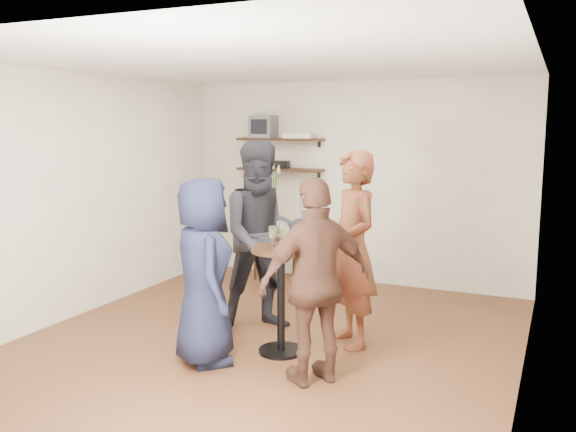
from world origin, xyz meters
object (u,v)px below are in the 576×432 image
Objects in this scene: person_plaid at (353,249)px; drinks_table at (281,285)px; crt_monitor at (264,127)px; dvd_deck at (300,136)px; side_table at (275,242)px; person_brown at (317,282)px; person_navy at (204,271)px; person_dark at (263,236)px; radio at (281,164)px.

drinks_table is at bearing -90.00° from person_plaid.
crt_monitor is 0.33× the size of drinks_table.
side_table is (-0.29, -0.18, -1.41)m from dvd_deck.
person_brown is at bearing -41.80° from person_plaid.
person_plaid is (1.97, -2.13, -1.11)m from crt_monitor.
person_navy is at bearing -48.05° from person_brown.
crt_monitor is at bearing 76.84° from person_dark.
person_dark is (-0.44, 0.54, 0.32)m from drinks_table.
side_table is at bearing -94.51° from radio.
person_brown reaches higher than drinks_table.
person_plaid reaches higher than side_table.
crt_monitor is 3.83m from person_brown.
person_brown is at bearing -41.14° from drinks_table.
person_navy is (0.70, -3.07, -0.71)m from radio.
crt_monitor reaches higher than person_navy.
drinks_table is (1.22, -2.42, 0.14)m from side_table.
person_plaid is at bearing 42.46° from drinks_table.
person_dark reaches higher than person_brown.
person_brown is at bearing -60.44° from radio.
radio reaches higher than drinks_table.
radio is at bearing -29.94° from person_navy.
person_plaid is at bearing -43.52° from person_dark.
drinks_table is (1.46, -2.60, -1.39)m from crt_monitor.
radio is 0.13× the size of person_brown.
radio is (0.25, 0.00, -0.50)m from crt_monitor.
person_navy is at bearing -133.37° from person_dark.
side_table is 0.33× the size of person_dark.
radio is (-0.27, 0.00, -0.38)m from dvd_deck.
person_plaid is 1.10× the size of person_brown.
drinks_table reaches higher than side_table.
person_navy is (0.95, -3.07, -1.21)m from crt_monitor.
crt_monitor is 0.17× the size of person_dark.
person_dark reaches higher than radio.
dvd_deck is 0.41× the size of drinks_table.
crt_monitor is 1.56m from side_table.
person_navy is (0.71, -2.89, 0.32)m from side_table.
drinks_table is 0.75m from person_plaid.
person_brown is (1.46, -3.05, -1.07)m from dvd_deck.
radio is 0.14× the size of person_navy.
dvd_deck reaches higher than side_table.
dvd_deck is 0.25× the size of person_navy.
crt_monitor reaches higher than dvd_deck.
person_navy is (-0.07, -1.01, -0.14)m from person_dark.
person_plaid reaches higher than radio.
person_dark reaches higher than side_table.
crt_monitor is 0.18× the size of person_plaid.
person_brown is at bearing -64.45° from dvd_deck.
person_navy is at bearing -82.09° from dvd_deck.
crt_monitor is 1.45× the size of radio.
person_dark is 1.02m from person_navy.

